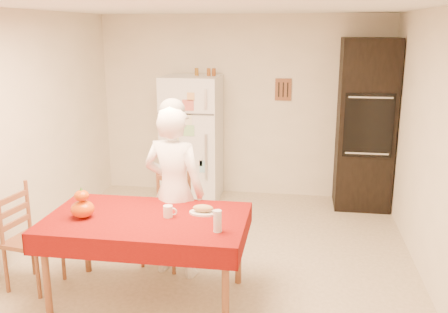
% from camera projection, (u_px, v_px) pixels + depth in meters
% --- Properties ---
extents(floor, '(4.50, 4.50, 0.00)m').
position_uv_depth(floor, '(216.00, 261.00, 5.11)').
color(floor, tan).
rests_on(floor, ground).
extents(room_shell, '(4.02, 4.52, 2.51)m').
position_uv_depth(room_shell, '(215.00, 104.00, 4.71)').
color(room_shell, '#F3E6CC').
rests_on(room_shell, ground).
extents(refrigerator, '(0.75, 0.74, 1.70)m').
position_uv_depth(refrigerator, '(192.00, 139.00, 6.79)').
color(refrigerator, white).
rests_on(refrigerator, floor).
extents(oven_cabinet, '(0.70, 0.62, 2.20)m').
position_uv_depth(oven_cabinet, '(365.00, 125.00, 6.43)').
color(oven_cabinet, black).
rests_on(oven_cabinet, floor).
extents(dining_table, '(1.70, 1.00, 0.76)m').
position_uv_depth(dining_table, '(147.00, 225.00, 4.24)').
color(dining_table, brown).
rests_on(dining_table, floor).
extents(chair_far, '(0.51, 0.50, 0.95)m').
position_uv_depth(chair_far, '(169.00, 214.00, 4.99)').
color(chair_far, brown).
rests_on(chair_far, floor).
extents(chair_left, '(0.46, 0.48, 0.95)m').
position_uv_depth(chair_left, '(26.00, 234.00, 4.51)').
color(chair_left, brown).
rests_on(chair_left, floor).
extents(seated_woman, '(0.67, 0.51, 1.65)m').
position_uv_depth(seated_woman, '(174.00, 192.00, 4.67)').
color(seated_woman, white).
rests_on(seated_woman, floor).
extents(coffee_mug, '(0.08, 0.08, 0.10)m').
position_uv_depth(coffee_mug, '(168.00, 211.00, 4.21)').
color(coffee_mug, white).
rests_on(coffee_mug, dining_table).
extents(pumpkin_lower, '(0.20, 0.20, 0.15)m').
position_uv_depth(pumpkin_lower, '(83.00, 209.00, 4.20)').
color(pumpkin_lower, '#E66205').
rests_on(pumpkin_lower, dining_table).
extents(pumpkin_upper, '(0.12, 0.12, 0.09)m').
position_uv_depth(pumpkin_upper, '(82.00, 196.00, 4.17)').
color(pumpkin_upper, '#C95704').
rests_on(pumpkin_upper, pumpkin_lower).
extents(wine_glass, '(0.07, 0.07, 0.18)m').
position_uv_depth(wine_glass, '(218.00, 221.00, 3.90)').
color(wine_glass, silver).
rests_on(wine_glass, dining_table).
extents(bread_plate, '(0.24, 0.24, 0.02)m').
position_uv_depth(bread_plate, '(203.00, 213.00, 4.30)').
color(bread_plate, white).
rests_on(bread_plate, dining_table).
extents(bread_loaf, '(0.18, 0.10, 0.06)m').
position_uv_depth(bread_loaf, '(203.00, 208.00, 4.29)').
color(bread_loaf, '#A98753').
rests_on(bread_loaf, bread_plate).
extents(spice_jar_left, '(0.05, 0.05, 0.10)m').
position_uv_depth(spice_jar_left, '(197.00, 72.00, 6.61)').
color(spice_jar_left, '#8C5B19').
rests_on(spice_jar_left, refrigerator).
extents(spice_jar_mid, '(0.05, 0.05, 0.10)m').
position_uv_depth(spice_jar_mid, '(209.00, 72.00, 6.58)').
color(spice_jar_mid, brown).
rests_on(spice_jar_mid, refrigerator).
extents(spice_jar_right, '(0.05, 0.05, 0.10)m').
position_uv_depth(spice_jar_right, '(214.00, 72.00, 6.57)').
color(spice_jar_right, brown).
rests_on(spice_jar_right, refrigerator).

